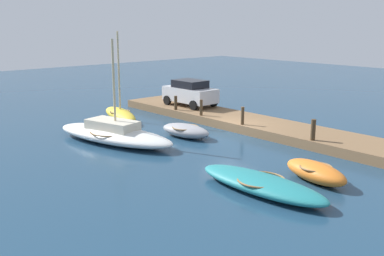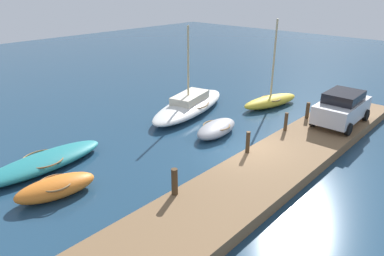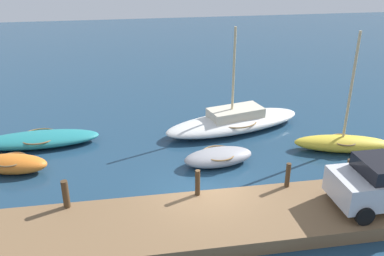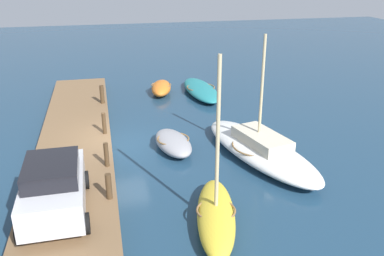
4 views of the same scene
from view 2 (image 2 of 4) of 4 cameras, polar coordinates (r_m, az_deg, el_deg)
name	(u,v)px [view 2 (image 2 of 4)]	position (r m, az deg, el deg)	size (l,w,h in m)	color
ground_plane	(242,155)	(17.05, 8.10, -4.28)	(84.00, 84.00, 0.00)	navy
dock_platform	(278,163)	(16.06, 13.81, -5.54)	(21.35, 3.20, 0.50)	brown
sailboat_white	(189,105)	(22.19, -0.41, 3.77)	(7.85, 4.12, 5.32)	white
rowboat_yellow	(271,100)	(23.74, 12.61, 4.37)	(4.63, 2.22, 5.58)	gold
dinghy_orange	(56,187)	(14.58, -21.18, -8.95)	(3.18, 1.82, 0.77)	orange
rowboat_grey	(216,128)	(18.91, 3.98, -0.08)	(3.25, 1.80, 0.71)	#939399
motorboat_teal	(44,162)	(16.87, -22.91, -5.09)	(5.65, 1.92, 0.62)	teal
mooring_post_west	(175,182)	(12.80, -2.84, -8.67)	(0.23, 0.23, 1.03)	#47331E
mooring_post_mid_west	(248,142)	(15.97, 9.03, -2.28)	(0.18, 0.18, 1.01)	#47331E
mooring_post_mid_east	(286,122)	(18.72, 14.96, 0.98)	(0.18, 0.18, 0.98)	#47331E
mooring_post_east	(308,110)	(20.82, 18.21, 2.72)	(0.21, 0.21, 0.92)	#47331E
parked_car	(342,107)	(20.53, 23.11, 3.10)	(3.88, 2.11, 1.77)	silver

